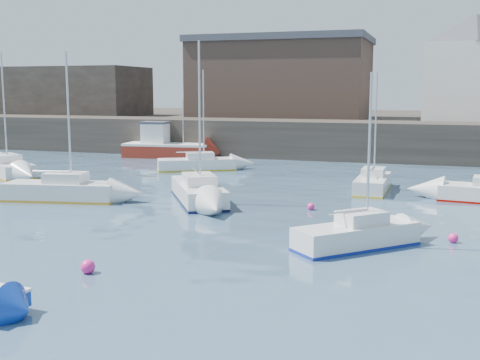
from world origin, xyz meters
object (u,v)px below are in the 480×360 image
(buoy_far, at_px, (311,210))
(buoy_near, at_px, (88,273))
(buoy_mid, at_px, (453,243))
(fishing_boat, at_px, (165,146))
(sailboat_f, at_px, (373,183))
(sailboat_h, at_px, (197,164))
(sailboat_c, at_px, (357,235))
(sailboat_e, at_px, (5,168))
(sailboat_a, at_px, (62,190))
(sailboat_b, at_px, (198,191))

(buoy_far, bearing_deg, buoy_near, -111.07)
(buoy_near, bearing_deg, buoy_mid, 34.68)
(fishing_boat, distance_m, buoy_far, 23.80)
(sailboat_f, height_order, buoy_near, sailboat_f)
(sailboat_h, xyz_separation_m, buoy_far, (10.26, -11.19, -0.45))
(sailboat_c, xyz_separation_m, sailboat_f, (-0.71, 12.39, -0.01))
(sailboat_e, height_order, buoy_far, sailboat_e)
(sailboat_a, distance_m, sailboat_b, 6.86)
(sailboat_h, xyz_separation_m, buoy_mid, (16.38, -15.51, -0.45))
(sailboat_h, xyz_separation_m, buoy_near, (5.77, -22.85, -0.45))
(sailboat_c, height_order, sailboat_h, sailboat_h)
(sailboat_a, distance_m, sailboat_c, 15.88)
(sailboat_c, bearing_deg, sailboat_f, 93.26)
(sailboat_f, bearing_deg, sailboat_h, 158.36)
(fishing_boat, height_order, sailboat_b, sailboat_b)
(buoy_mid, bearing_deg, buoy_near, -145.32)
(sailboat_b, relative_size, sailboat_e, 1.00)
(fishing_boat, bearing_deg, buoy_mid, -45.32)
(sailboat_a, height_order, sailboat_c, sailboat_a)
(sailboat_c, bearing_deg, fishing_boat, 127.90)
(fishing_boat, distance_m, sailboat_e, 13.98)
(sailboat_c, bearing_deg, buoy_near, -143.06)
(buoy_mid, height_order, buoy_far, buoy_mid)
(fishing_boat, distance_m, buoy_near, 31.57)
(fishing_boat, height_order, sailboat_e, sailboat_e)
(fishing_boat, relative_size, sailboat_h, 1.07)
(fishing_boat, relative_size, sailboat_b, 0.94)
(sailboat_a, distance_m, buoy_near, 12.79)
(sailboat_c, height_order, sailboat_f, sailboat_f)
(buoy_near, bearing_deg, fishing_boat, 110.92)
(sailboat_a, relative_size, buoy_mid, 19.98)
(sailboat_b, bearing_deg, fishing_boat, 119.83)
(fishing_boat, distance_m, sailboat_h, 8.62)
(sailboat_f, height_order, sailboat_h, sailboat_h)
(buoy_mid, bearing_deg, fishing_boat, 134.68)
(sailboat_b, height_order, buoy_near, sailboat_b)
(sailboat_a, bearing_deg, sailboat_b, 16.34)
(sailboat_a, xyz_separation_m, sailboat_c, (15.21, -4.55, -0.05))
(sailboat_b, xyz_separation_m, sailboat_e, (-15.34, 4.54, 0.00))
(sailboat_f, xyz_separation_m, buoy_far, (-2.17, -6.26, -0.45))
(sailboat_c, relative_size, sailboat_h, 0.89)
(fishing_boat, bearing_deg, buoy_near, -69.08)
(sailboat_c, relative_size, buoy_mid, 16.61)
(fishing_boat, bearing_deg, sailboat_h, -50.29)
(sailboat_e, relative_size, buoy_near, 17.55)
(sailboat_b, distance_m, sailboat_h, 11.73)
(fishing_boat, xyz_separation_m, buoy_mid, (21.88, -22.13, -0.91))
(sailboat_c, relative_size, buoy_near, 13.76)
(sailboat_f, bearing_deg, buoy_mid, -69.48)
(buoy_mid, bearing_deg, sailboat_e, 161.29)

